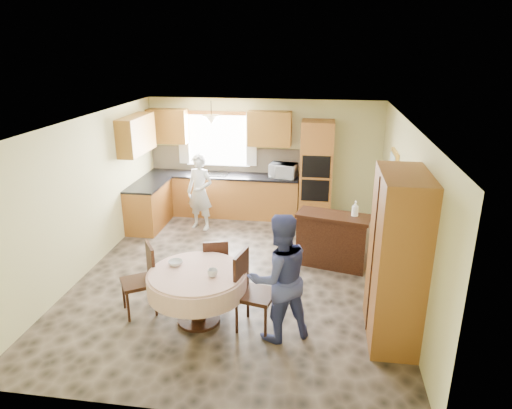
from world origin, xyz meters
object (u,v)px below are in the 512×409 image
Objects in this scene: dining_table at (197,283)px; person_dining at (279,278)px; chair_left at (143,276)px; sideboard at (333,242)px; chair_right at (250,287)px; chair_back at (216,264)px; oven_tower at (316,172)px; cupboard at (397,259)px; person_sink at (200,192)px.

person_dining is (1.10, -0.17, 0.26)m from dining_table.
chair_left reaches higher than dining_table.
sideboard is 1.13× the size of chair_right.
person_dining is (1.91, -0.31, 0.29)m from chair_left.
chair_left reaches higher than chair_back.
dining_table is at bearing 67.40° from chair_back.
oven_tower is 4.35m from dining_table.
oven_tower is at bearing 70.35° from dining_table.
sideboard is at bearing 47.37° from dining_table.
chair_left is 0.94× the size of chair_right.
cupboard reaches higher than chair_back.
cupboard reaches higher than dining_table.
chair_right is at bearing -48.84° from person_dining.
dining_table is 1.15m from person_dining.
chair_left is 0.59× the size of person_dining.
oven_tower is 2.36× the size of chair_back.
person_sink is at bearing -88.85° from person_dining.
sideboard is 0.78× the size of person_sink.
chair_right is (0.64, -0.77, 0.09)m from chair_back.
oven_tower reaches higher than chair_back.
person_dining is at bearing -98.21° from chair_right.
cupboard reaches higher than chair_right.
person_sink reaches higher than chair_left.
sideboard is at bearing -16.53° from chair_right.
dining_table is (-2.52, -0.05, -0.51)m from cupboard.
dining_table is 0.71m from chair_right.
chair_back is at bearing -131.32° from sideboard.
cupboard is at bearing 160.54° from person_dining.
sideboard is 0.55× the size of cupboard.
chair_left is 1.53m from chair_right.
dining_table is 0.76m from chair_back.
chair_right is at bearing 112.61° from chair_back.
oven_tower is 1.26× the size of person_dining.
person_sink is at bearing -87.14° from chair_back.
dining_table is at bearing -59.13° from person_sink.
person_sink reaches higher than chair_back.
chair_right is at bearing -105.07° from sideboard.
chair_left is at bearing -131.46° from sideboard.
chair_right is (1.52, -0.17, 0.04)m from chair_left.
chair_left is at bearing 17.53° from chair_back.
chair_left is (-2.26, -3.93, -0.51)m from oven_tower.
oven_tower reaches higher than sideboard.
sideboard is at bearing -9.51° from person_sink.
dining_table is (-1.45, -4.07, -0.48)m from oven_tower.
dining_table is at bearing 100.53° from chair_right.
chair_left is at bearing 169.80° from dining_table.
cupboard is (0.72, -1.90, 0.66)m from sideboard.
chair_left is 3.11m from person_sink.
chair_back is 0.58× the size of person_sink.
oven_tower is 4.16m from cupboard.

